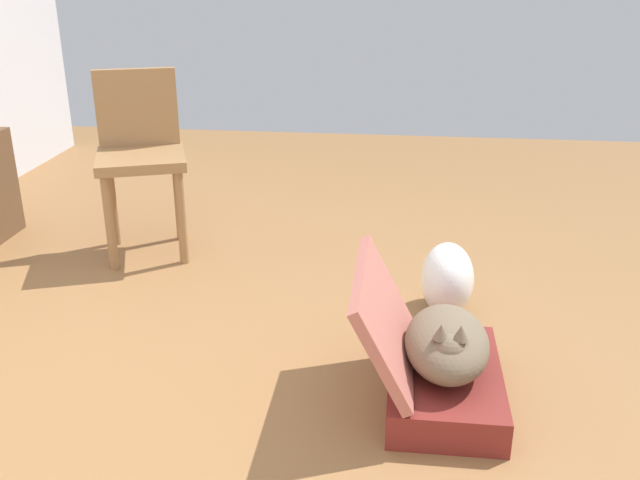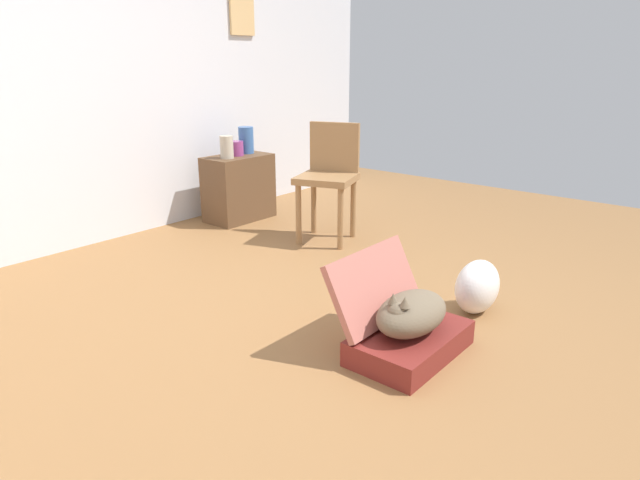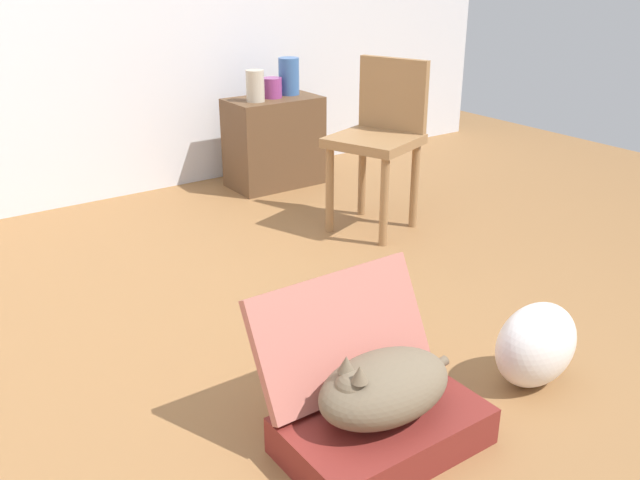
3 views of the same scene
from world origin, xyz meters
name	(u,v)px [view 2 (image 2 of 3)]	position (x,y,z in m)	size (l,w,h in m)	color
ground_plane	(316,321)	(0.00, 0.00, 0.00)	(7.68, 7.68, 0.00)	olive
wall_back	(77,69)	(0.00, 2.26, 1.30)	(6.40, 0.15, 2.60)	silver
suitcase_base	(410,343)	(0.02, -0.58, 0.06)	(0.61, 0.38, 0.12)	maroon
suitcase_lid	(375,286)	(0.02, -0.37, 0.30)	(0.61, 0.38, 0.04)	#B26356
cat	(411,313)	(0.02, -0.58, 0.22)	(0.52, 0.28, 0.23)	brown
plastic_bag_white	(477,287)	(0.68, -0.61, 0.15)	(0.34, 0.22, 0.30)	white
side_table	(239,188)	(1.13, 1.85, 0.28)	(0.59, 0.35, 0.57)	brown
vase_tall	(227,147)	(0.99, 1.81, 0.66)	(0.11, 0.11, 0.19)	#B7AD99
vase_short	(246,140)	(1.28, 1.89, 0.68)	(0.13, 0.13, 0.23)	#38609E
vase_round	(236,148)	(1.13, 1.86, 0.63)	(0.13, 0.13, 0.12)	#8C387A
chair	(329,175)	(1.21, 0.88, 0.52)	(0.53, 0.53, 0.90)	olive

